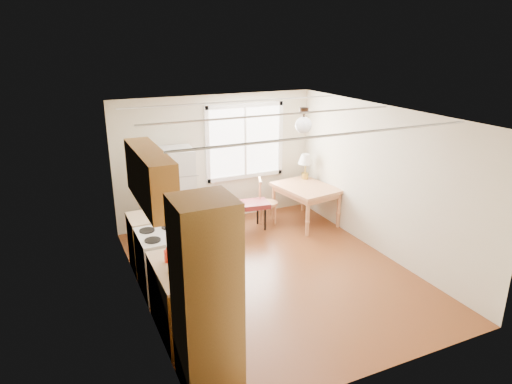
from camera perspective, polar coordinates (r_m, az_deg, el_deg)
room_shell at (r=6.79m, az=2.29°, el=-0.75°), size 4.60×5.60×2.62m
kitchen_run at (r=5.85m, az=-10.18°, el=-8.80°), size 0.65×3.40×2.20m
window_unit at (r=9.10m, az=-1.38°, el=6.33°), size 1.64×0.05×1.51m
pendant_light at (r=7.20m, az=5.96°, el=8.44°), size 0.26×0.26×0.40m
refrigerator at (r=8.50m, az=-9.98°, el=-0.02°), size 0.75×0.75×1.63m
bench at (r=8.56m, az=-2.41°, el=-1.87°), size 1.26×0.61×0.56m
dining_table at (r=8.97m, az=6.25°, el=0.10°), size 1.09×1.34×0.76m
chair at (r=8.98m, az=0.98°, el=-0.79°), size 0.43×0.43×0.89m
table_lamp at (r=9.31m, az=6.21°, el=3.89°), size 0.30×0.30×0.52m
coffee_maker at (r=5.46m, az=-9.41°, el=-8.50°), size 0.26×0.30×0.38m
kettle at (r=5.74m, az=-10.89°, el=-7.79°), size 0.11×0.11×0.20m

